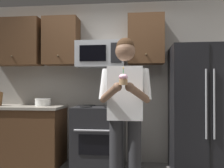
% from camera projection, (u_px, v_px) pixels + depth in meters
% --- Properties ---
extents(wall_back, '(4.40, 0.10, 2.60)m').
position_uv_depth(wall_back, '(112.00, 82.00, 4.09)').
color(wall_back, gray).
rests_on(wall_back, ground).
extents(oven_range, '(0.76, 0.70, 0.93)m').
position_uv_depth(oven_range, '(100.00, 137.00, 3.71)').
color(oven_range, black).
rests_on(oven_range, ground).
extents(microwave, '(0.74, 0.41, 0.40)m').
position_uv_depth(microwave, '(101.00, 55.00, 3.84)').
color(microwave, '#9EA0A5').
extents(refrigerator, '(0.90, 0.75, 1.80)m').
position_uv_depth(refrigerator, '(203.00, 109.00, 3.51)').
color(refrigerator, black).
rests_on(refrigerator, ground).
extents(cabinet_row_upper, '(2.78, 0.36, 0.76)m').
position_uv_depth(cabinet_row_upper, '(66.00, 41.00, 3.96)').
color(cabinet_row_upper, '#4C301C').
extents(counter_left, '(1.44, 0.66, 0.92)m').
position_uv_depth(counter_left, '(18.00, 135.00, 3.87)').
color(counter_left, '#4C301C').
rests_on(counter_left, ground).
extents(bowl_large_white, '(0.25, 0.25, 0.11)m').
position_uv_depth(bowl_large_white, '(43.00, 102.00, 3.87)').
color(bowl_large_white, white).
rests_on(bowl_large_white, counter_left).
extents(person, '(0.60, 0.48, 1.76)m').
position_uv_depth(person, '(125.00, 107.00, 2.68)').
color(person, '#262628').
rests_on(person, ground).
extents(cupcake, '(0.09, 0.09, 0.17)m').
position_uv_depth(cupcake, '(123.00, 79.00, 2.36)').
color(cupcake, '#A87F56').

